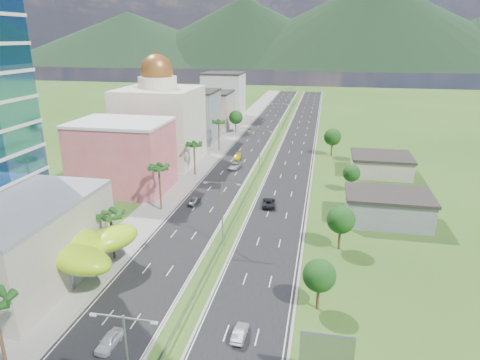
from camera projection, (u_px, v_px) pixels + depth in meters
The scene contains 36 objects.
ground at pixel (207, 275), 62.22m from camera, with size 500.00×500.00×0.00m, color #2D5119.
road_left at pixel (256, 137), 147.22m from camera, with size 11.00×260.00×0.04m, color black.
road_right at pixel (299, 139), 144.44m from camera, with size 11.00×260.00×0.04m, color black.
sidewalk_left at pixel (229, 135), 148.96m from camera, with size 7.00×260.00×0.12m, color gray.
median_guardrail at pixel (271, 149), 128.91m from camera, with size 0.10×216.06×0.76m.
streetlight_median_a at pixel (127, 357), 36.84m from camera, with size 6.04×0.25×11.00m.
streetlight_median_b at pixel (222, 207), 69.35m from camera, with size 6.04×0.25×11.00m.
streetlight_median_c at pixel (260, 147), 106.51m from camera, with size 6.04×0.25×11.00m.
streetlight_median_d at pixel (279, 116), 148.32m from camera, with size 6.04×0.25×11.00m.
streetlight_median_e at pixel (291, 98), 190.13m from camera, with size 6.04×0.25×11.00m.
lime_canopy at pixel (62, 244), 60.61m from camera, with size 18.00×15.00×7.40m.
pink_shophouse at pixel (123, 157), 94.73m from camera, with size 20.00×15.00×15.00m, color #D55857.
domed_building at pixel (160, 121), 114.86m from camera, with size 20.00×20.00×28.70m.
midrise_grey at pixel (192, 117), 138.98m from camera, with size 16.00×15.00×16.00m, color gray.
midrise_beige at pixel (210, 110), 159.90m from camera, with size 16.00×15.00×13.00m, color #AB9C8C.
midrise_white at pixel (224, 96), 180.47m from camera, with size 16.00×15.00×18.00m, color silver.
billboard at pixel (327, 351), 40.94m from camera, with size 5.20×0.35×6.20m.
shed_near at pixel (388, 209), 79.47m from camera, with size 15.00×10.00×5.00m, color gray.
shed_far at pixel (381, 165), 107.06m from camera, with size 14.00×12.00×4.40m, color #AB9C8C.
palm_tree_b at pixel (110, 217), 64.69m from camera, with size 3.60×3.60×8.10m.
palm_tree_c at pixel (159, 169), 82.81m from camera, with size 3.60×3.60×9.60m.
palm_tree_d at pixel (194, 146), 104.48m from camera, with size 3.60×3.60×8.60m.
palm_tree_e at pixel (219, 123), 127.46m from camera, with size 3.60×3.60×9.40m.
leafy_tree_lfar at pixel (236, 117), 151.56m from camera, with size 4.90×4.90×8.05m.
leafy_tree_ra at pixel (319, 276), 53.09m from camera, with size 4.20×4.20×6.90m.
leafy_tree_rb at pixel (341, 220), 68.20m from camera, with size 4.55×4.55×7.47m.
leafy_tree_rc at pixel (352, 173), 93.91m from camera, with size 3.85×3.85×6.33m.
leafy_tree_rd at pixel (333, 137), 122.14m from camera, with size 4.90×4.90×8.05m.
mountain_ridge at pixel (369, 67), 469.19m from camera, with size 860.00×140.00×90.00m, color black, non-canonical shape.
car_white_near_left at pixel (109, 341), 47.67m from camera, with size 1.68×4.18×1.43m, color silver.
car_dark_left at pixel (194, 201), 87.90m from camera, with size 1.39×3.99×1.32m, color black.
car_silver_mid_left at pixel (235, 166), 111.53m from camera, with size 2.39×5.19×1.44m, color #A1A5A9.
car_yellow_far_left at pixel (237, 157), 120.32m from camera, with size 1.82×4.49×1.30m, color yellow.
car_silver_right at pixel (240, 333), 49.09m from camera, with size 1.36×3.89×1.28m, color #B2B5BB.
car_dark_far_right at pixel (269, 202), 87.09m from camera, with size 2.53×5.48×1.52m, color black.
motorcycle at pixel (144, 244), 70.07m from camera, with size 0.55×1.81×1.15m, color black.
Camera 1 is at (15.40, -52.51, 33.05)m, focal length 32.00 mm.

